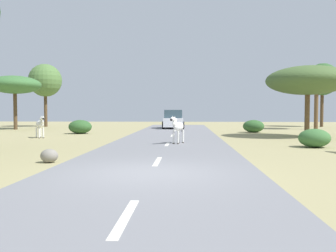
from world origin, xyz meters
TOP-DOWN VIEW (x-y plane):
  - ground_plane at (0.00, 0.00)m, footprint 90.00×90.00m
  - road at (0.06, 0.00)m, footprint 6.00×64.00m
  - lane_markings at (0.06, -1.00)m, footprint 0.16×56.00m
  - zebra_0 at (0.57, 8.32)m, footprint 0.79×1.42m
  - zebra_1 at (-8.18, 12.17)m, footprint 1.08×1.29m
  - car_0 at (-0.27, 23.78)m, footprint 2.16×4.41m
  - tree_3 at (-14.58, 21.78)m, footprint 4.62×4.62m
  - tree_4 at (12.82, 23.26)m, footprint 3.26×3.26m
  - tree_5 at (15.37, 28.66)m, footprint 3.38×3.38m
  - tree_6 at (8.79, 13.70)m, footprint 5.28×5.28m
  - tree_7 at (-14.07, 27.44)m, footprint 3.47×3.47m
  - bush_0 at (-6.91, 16.33)m, footprint 1.71×1.54m
  - bush_3 at (6.97, 7.27)m, footprint 1.45×1.31m
  - bush_4 at (6.28, 18.47)m, footprint 1.65×1.48m
  - rock_0 at (-3.50, 1.89)m, footprint 0.57×0.49m

SIDE VIEW (x-z plane):
  - ground_plane at x=0.00m, z-range 0.00..0.00m
  - road at x=0.06m, z-range 0.00..0.05m
  - lane_markings at x=0.06m, z-range 0.05..0.06m
  - rock_0 at x=-3.50m, z-range 0.00..0.45m
  - bush_3 at x=6.97m, z-range 0.00..0.87m
  - bush_4 at x=6.28m, z-range 0.00..0.99m
  - bush_0 at x=-6.91m, z-range 0.00..1.03m
  - zebra_1 at x=-8.18m, z-range 0.14..1.55m
  - car_0 at x=-0.27m, z-range -0.02..1.72m
  - zebra_0 at x=0.57m, z-range 0.19..1.60m
  - tree_6 at x=8.79m, z-range 1.36..5.94m
  - tree_3 at x=-14.58m, z-range 1.61..6.48m
  - tree_4 at x=12.82m, z-range 2.08..7.63m
  - tree_7 at x=-14.07m, z-range 1.58..8.27m
  - tree_5 at x=15.37m, z-range 1.64..8.36m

